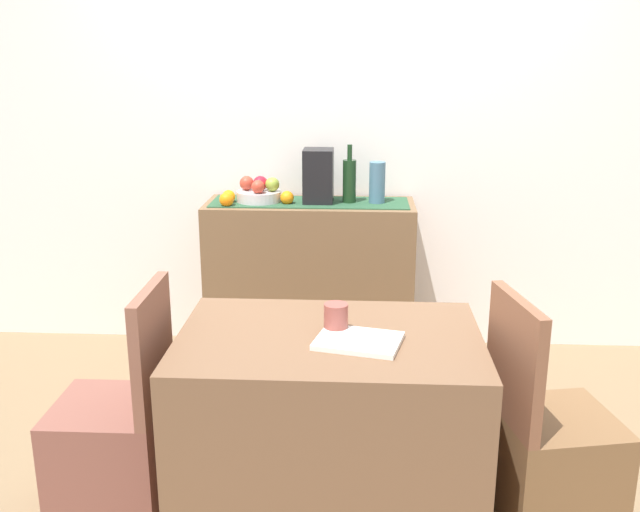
# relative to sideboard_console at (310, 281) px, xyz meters

# --- Properties ---
(ground_plane) EXTENTS (6.40, 6.40, 0.02)m
(ground_plane) POSITION_rel_sideboard_console_xyz_m (0.13, -0.92, -0.46)
(ground_plane) COLOR #81684A
(ground_plane) RESTS_ON ground
(room_wall_rear) EXTENTS (6.40, 0.06, 2.70)m
(room_wall_rear) POSITION_rel_sideboard_console_xyz_m (0.13, 0.26, 0.90)
(room_wall_rear) COLOR white
(room_wall_rear) RESTS_ON ground
(sideboard_console) EXTENTS (1.14, 0.42, 0.89)m
(sideboard_console) POSITION_rel_sideboard_console_xyz_m (0.00, 0.00, 0.00)
(sideboard_console) COLOR brown
(sideboard_console) RESTS_ON ground
(table_runner) EXTENTS (1.07, 0.32, 0.01)m
(table_runner) POSITION_rel_sideboard_console_xyz_m (-0.00, 0.00, 0.45)
(table_runner) COLOR #264D32
(table_runner) RESTS_ON sideboard_console
(fruit_bowl) EXTENTS (0.24, 0.24, 0.06)m
(fruit_bowl) POSITION_rel_sideboard_console_xyz_m (-0.28, 0.00, 0.48)
(fruit_bowl) COLOR silver
(fruit_bowl) RESTS_ON table_runner
(apple_upper) EXTENTS (0.08, 0.08, 0.08)m
(apple_upper) POSITION_rel_sideboard_console_xyz_m (-0.27, 0.02, 0.55)
(apple_upper) COLOR red
(apple_upper) RESTS_ON fruit_bowl
(apple_center) EXTENTS (0.07, 0.07, 0.07)m
(apple_center) POSITION_rel_sideboard_console_xyz_m (-0.27, -0.07, 0.55)
(apple_center) COLOR #BD3E2B
(apple_center) RESTS_ON fruit_bowl
(apple_left) EXTENTS (0.08, 0.08, 0.08)m
(apple_left) POSITION_rel_sideboard_console_xyz_m (-0.35, 0.02, 0.55)
(apple_left) COLOR #AB3C2A
(apple_left) RESTS_ON fruit_bowl
(apple_front) EXTENTS (0.08, 0.08, 0.08)m
(apple_front) POSITION_rel_sideboard_console_xyz_m (-0.20, -0.01, 0.55)
(apple_front) COLOR olive
(apple_front) RESTS_ON fruit_bowl
(wine_bottle) EXTENTS (0.07, 0.07, 0.32)m
(wine_bottle) POSITION_rel_sideboard_console_xyz_m (0.21, 0.00, 0.57)
(wine_bottle) COLOR #19371B
(wine_bottle) RESTS_ON sideboard_console
(coffee_maker) EXTENTS (0.16, 0.18, 0.29)m
(coffee_maker) POSITION_rel_sideboard_console_xyz_m (0.05, 0.00, 0.59)
(coffee_maker) COLOR black
(coffee_maker) RESTS_ON sideboard_console
(ceramic_vase) EXTENTS (0.09, 0.09, 0.23)m
(ceramic_vase) POSITION_rel_sideboard_console_xyz_m (0.36, 0.00, 0.56)
(ceramic_vase) COLOR #466F87
(ceramic_vase) RESTS_ON sideboard_console
(orange_loose_near_bowl) EXTENTS (0.07, 0.07, 0.07)m
(orange_loose_near_bowl) POSITION_rel_sideboard_console_xyz_m (-0.44, -0.04, 0.48)
(orange_loose_near_bowl) COLOR orange
(orange_loose_near_bowl) RESTS_ON sideboard_console
(orange_loose_far) EXTENTS (0.07, 0.07, 0.07)m
(orange_loose_far) POSITION_rel_sideboard_console_xyz_m (-0.12, -0.05, 0.48)
(orange_loose_far) COLOR orange
(orange_loose_far) RESTS_ON sideboard_console
(orange_loose_end) EXTENTS (0.08, 0.08, 0.08)m
(orange_loose_end) POSITION_rel_sideboard_console_xyz_m (-0.43, -0.12, 0.49)
(orange_loose_end) COLOR orange
(orange_loose_end) RESTS_ON sideboard_console
(dining_table) EXTENTS (1.06, 0.72, 0.74)m
(dining_table) POSITION_rel_sideboard_console_xyz_m (0.17, -1.50, -0.08)
(dining_table) COLOR brown
(dining_table) RESTS_ON ground
(open_book) EXTENTS (0.32, 0.27, 0.02)m
(open_book) POSITION_rel_sideboard_console_xyz_m (0.27, -1.56, 0.30)
(open_book) COLOR white
(open_book) RESTS_ON dining_table
(coffee_cup) EXTENTS (0.08, 0.08, 0.10)m
(coffee_cup) POSITION_rel_sideboard_console_xyz_m (0.19, -1.46, 0.34)
(coffee_cup) COLOR brown
(coffee_cup) RESTS_ON dining_table
(chair_near_window) EXTENTS (0.40, 0.40, 0.90)m
(chair_near_window) POSITION_rel_sideboard_console_xyz_m (-0.62, -1.50, -0.18)
(chair_near_window) COLOR brown
(chair_near_window) RESTS_ON ground
(chair_by_corner) EXTENTS (0.47, 0.47, 0.90)m
(chair_by_corner) POSITION_rel_sideboard_console_xyz_m (0.97, -1.50, -0.18)
(chair_by_corner) COLOR brown
(chair_by_corner) RESTS_ON ground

